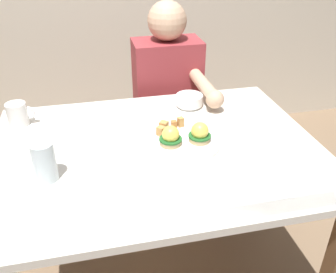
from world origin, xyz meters
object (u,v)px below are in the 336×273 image
at_px(dining_table, 157,171).
at_px(fork, 93,114).
at_px(eggs_benedict_plate, 184,139).
at_px(water_glass_near, 45,164).
at_px(diner_person, 169,98).
at_px(fruit_bowl, 189,100).
at_px(coffee_mug, 18,114).

height_order(dining_table, fork, fork).
distance_m(dining_table, eggs_benedict_plate, 0.17).
height_order(eggs_benedict_plate, water_glass_near, water_glass_near).
xyz_separation_m(water_glass_near, diner_person, (0.56, 0.71, -0.15)).
height_order(eggs_benedict_plate, diner_person, diner_person).
relative_size(dining_table, fruit_bowl, 10.00).
distance_m(dining_table, water_glass_near, 0.43).
height_order(dining_table, water_glass_near, water_glass_near).
height_order(eggs_benedict_plate, coffee_mug, coffee_mug).
bearing_deg(fruit_bowl, water_glass_near, -144.74).
distance_m(fruit_bowl, fork, 0.43).
xyz_separation_m(eggs_benedict_plate, fruit_bowl, (0.11, 0.31, 0.00)).
bearing_deg(coffee_mug, dining_table, -29.81).
xyz_separation_m(dining_table, fruit_bowl, (0.21, 0.31, 0.14)).
distance_m(eggs_benedict_plate, fruit_bowl, 0.33).
bearing_deg(eggs_benedict_plate, coffee_mug, 154.35).
bearing_deg(dining_table, diner_person, 73.07).
relative_size(fork, diner_person, 0.14).
bearing_deg(fruit_bowl, fork, 178.33).
height_order(coffee_mug, diner_person, diner_person).
distance_m(eggs_benedict_plate, fork, 0.45).
bearing_deg(water_glass_near, fork, 69.00).
height_order(fork, diner_person, diner_person).
bearing_deg(water_glass_near, dining_table, 16.25).
height_order(fruit_bowl, diner_person, diner_person).
bearing_deg(diner_person, water_glass_near, -128.43).
relative_size(dining_table, diner_person, 1.05).
relative_size(coffee_mug, fork, 0.72).
relative_size(fruit_bowl, water_glass_near, 0.91).
relative_size(eggs_benedict_plate, water_glass_near, 2.04).
height_order(dining_table, fruit_bowl, fruit_bowl).
bearing_deg(coffee_mug, fork, 4.97).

